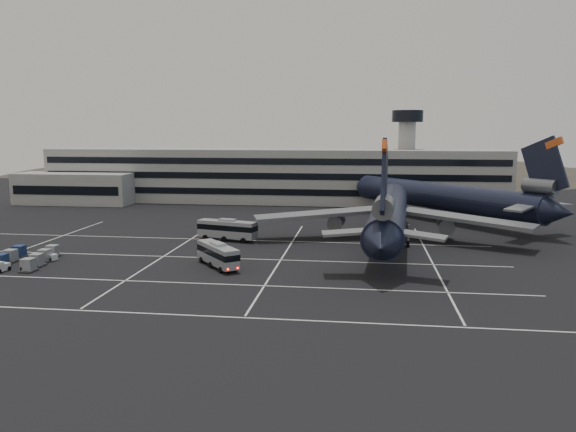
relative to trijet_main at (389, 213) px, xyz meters
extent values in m
plane|color=black|center=(-28.26, -17.64, -5.25)|extent=(260.00, 260.00, 0.00)
cube|color=silver|center=(-28.26, -39.64, -5.24)|extent=(90.00, 0.25, 0.01)
cube|color=silver|center=(-28.26, -27.64, -5.24)|extent=(90.00, 0.25, 0.01)
cube|color=silver|center=(-28.26, -13.64, -5.24)|extent=(90.00, 0.25, 0.01)
cube|color=silver|center=(-28.26, 0.36, -5.24)|extent=(90.00, 0.25, 0.01)
cube|color=silver|center=(-58.26, -11.64, -5.24)|extent=(0.25, 55.00, 0.01)
cube|color=silver|center=(-34.26, -11.64, -5.24)|extent=(0.25, 55.00, 0.01)
cube|color=silver|center=(-16.26, -11.64, -5.24)|extent=(0.25, 55.00, 0.01)
cube|color=silver|center=(5.74, -11.64, -5.24)|extent=(0.25, 55.00, 0.01)
cube|color=gray|center=(-28.26, 54.36, 1.75)|extent=(120.00, 18.00, 14.00)
cube|color=black|center=(-28.26, 45.31, -1.75)|extent=(118.00, 0.20, 1.60)
cube|color=black|center=(-28.26, 45.31, 2.25)|extent=(118.00, 0.20, 1.60)
cube|color=black|center=(-28.26, 45.31, 5.95)|extent=(118.00, 0.20, 1.60)
cube|color=gray|center=(-78.26, 42.36, -1.25)|extent=(30.00, 10.00, 8.00)
cylinder|color=gray|center=(6.74, 56.36, 5.75)|extent=(4.40, 4.40, 22.00)
cylinder|color=black|center=(6.74, 56.36, 17.25)|extent=(8.00, 8.00, 3.00)
ellipsoid|color=#38332B|center=(-88.26, 152.36, -15.75)|extent=(196.00, 140.00, 32.00)
ellipsoid|color=#38332B|center=(1.74, 152.36, -18.75)|extent=(252.00, 180.00, 44.00)
ellipsoid|color=#38332B|center=(81.74, 152.36, -14.25)|extent=(168.00, 120.00, 24.00)
cylinder|color=black|center=(0.04, 0.50, -0.05)|extent=(9.45, 48.30, 5.60)
cone|color=black|center=(2.15, 26.62, -0.05)|extent=(5.94, 4.94, 5.60)
cone|color=black|center=(-2.09, -25.91, -0.05)|extent=(5.43, 5.39, 5.04)
cube|color=black|center=(-1.81, -22.42, 7.35)|extent=(1.26, 9.48, 10.97)
cube|color=#D6531C|center=(-1.93, -23.92, 11.55)|extent=(0.81, 3.26, 2.24)
cylinder|color=#595B60|center=(-1.77, -21.93, 4.05)|extent=(3.17, 6.20, 2.70)
cube|color=slate|center=(-5.92, -21.09, 0.55)|extent=(7.86, 4.14, 0.87)
cube|color=slate|center=(2.46, -21.77, 0.55)|extent=(8.11, 5.21, 0.87)
cube|color=slate|center=(-12.26, 3.50, -0.85)|extent=(22.64, 11.82, 1.75)
cylinder|color=#595B60|center=(-9.03, 6.25, -2.55)|extent=(3.13, 5.70, 2.70)
cube|color=slate|center=(12.66, 1.49, -0.85)|extent=(22.13, 14.77, 1.75)
cylinder|color=#595B60|center=(9.91, 4.72, -2.55)|extent=(3.13, 5.70, 2.70)
cylinder|color=slate|center=(1.28, 15.81, -3.05)|extent=(0.44, 0.44, 3.00)
cylinder|color=black|center=(1.28, 15.81, -4.70)|extent=(0.59, 1.14, 1.10)
cylinder|color=slate|center=(-3.31, -1.23, -3.05)|extent=(0.44, 0.44, 3.00)
cylinder|color=black|center=(-3.31, -1.23, -4.70)|extent=(0.59, 1.14, 1.10)
cylinder|color=slate|center=(3.07, -1.75, -3.05)|extent=(0.44, 0.44, 3.00)
cylinder|color=black|center=(3.07, -1.75, -4.70)|extent=(0.59, 1.14, 1.10)
cylinder|color=black|center=(11.94, 26.19, -0.05)|extent=(35.11, 40.39, 5.60)
cone|color=black|center=(-4.89, 46.27, -0.05)|extent=(7.18, 7.05, 5.60)
cone|color=black|center=(28.95, 5.87, -0.05)|extent=(7.07, 7.07, 5.04)
cube|color=black|center=(26.71, 8.55, 7.35)|extent=(6.47, 7.58, 10.97)
cube|color=#D6531C|center=(27.67, 7.40, 11.55)|extent=(2.50, 2.83, 2.24)
cylinder|color=#595B60|center=(26.38, 8.94, 4.05)|extent=(5.92, 6.33, 2.70)
cube|color=slate|center=(22.84, 6.62, 0.55)|extent=(7.15, 7.88, 0.87)
cube|color=slate|center=(29.28, 12.02, 0.55)|extent=(8.13, 6.34, 0.87)
cylinder|color=slate|center=(11.94, 26.19, -3.05)|extent=(0.44, 0.44, 3.00)
cylinder|color=black|center=(11.94, 26.19, -4.70)|extent=(1.09, 1.16, 1.10)
cube|color=#9A9EA2|center=(-24.38, -18.99, -3.43)|extent=(7.80, 9.06, 2.67)
cube|color=black|center=(-24.38, -18.99, -3.11)|extent=(7.89, 9.14, 0.84)
cube|color=#9A9EA2|center=(-24.38, -18.99, -1.93)|extent=(2.77, 2.98, 0.31)
cylinder|color=black|center=(-23.14, -22.36, -4.82)|extent=(0.75, 0.85, 0.85)
cylinder|color=black|center=(-21.39, -20.99, -4.82)|extent=(0.75, 0.85, 0.85)
cylinder|color=black|center=(-25.26, -19.67, -4.82)|extent=(0.75, 0.85, 0.85)
cylinder|color=black|center=(-23.51, -18.30, -4.82)|extent=(0.75, 0.85, 0.85)
cylinder|color=black|center=(-27.38, -16.99, -4.82)|extent=(0.75, 0.85, 0.85)
cylinder|color=black|center=(-25.63, -15.61, -4.82)|extent=(0.75, 0.85, 0.85)
cube|color=#FF0C05|center=(-21.90, -23.28, -4.45)|extent=(0.22, 0.19, 0.20)
cube|color=#FF0C05|center=(-20.79, -22.40, -4.45)|extent=(0.22, 0.19, 0.20)
cube|color=#9A9EA2|center=(-27.61, -0.14, -3.27)|extent=(10.88, 5.14, 2.90)
cube|color=black|center=(-27.61, -0.14, -2.92)|extent=(10.96, 5.21, 0.92)
cube|color=#9A9EA2|center=(-27.61, -0.14, -1.65)|extent=(3.20, 2.26, 0.34)
cylinder|color=black|center=(-24.34, -2.28, -4.79)|extent=(0.98, 0.54, 0.93)
cylinder|color=black|center=(-23.70, 0.04, -4.79)|extent=(0.98, 0.54, 0.93)
cylinder|color=black|center=(-27.93, -1.30, -4.79)|extent=(0.98, 0.54, 0.93)
cylinder|color=black|center=(-27.29, 1.03, -4.79)|extent=(0.98, 0.54, 0.93)
cylinder|color=black|center=(-31.51, -0.32, -4.79)|extent=(0.98, 0.54, 0.93)
cylinder|color=black|center=(-30.88, 2.01, -4.79)|extent=(0.98, 0.54, 0.93)
cube|color=silver|center=(-52.89, -25.50, -4.66)|extent=(1.65, 2.53, 0.96)
cylinder|color=black|center=(-53.33, -24.56, -4.95)|extent=(0.33, 0.63, 0.60)
cylinder|color=black|center=(-52.17, -24.75, -4.95)|extent=(0.33, 0.63, 0.60)
cube|color=silver|center=(-49.92, -18.37, -4.71)|extent=(2.41, 1.84, 0.88)
cube|color=silver|center=(-49.47, -18.54, -4.13)|extent=(1.19, 1.31, 0.49)
cylinder|color=black|center=(-49.38, -19.15, -4.98)|extent=(0.59, 0.39, 0.55)
cylinder|color=black|center=(-49.01, -18.14, -4.98)|extent=(0.59, 0.39, 0.55)
cylinder|color=black|center=(-50.84, -18.61, -4.98)|extent=(0.59, 0.39, 0.55)
cylinder|color=black|center=(-50.47, -17.60, -4.98)|extent=(0.59, 0.39, 0.55)
cube|color=#2D2D30|center=(-49.20, -24.92, -5.09)|extent=(2.21, 2.45, 0.18)
cylinder|color=black|center=(-49.20, -24.92, -5.15)|extent=(0.10, 0.20, 0.20)
cube|color=gray|center=(-49.20, -24.92, -4.22)|extent=(1.76, 1.76, 1.57)
cube|color=#2D2D30|center=(-54.54, -22.89, -5.09)|extent=(2.21, 2.45, 0.18)
cylinder|color=black|center=(-54.54, -22.89, -5.15)|extent=(0.10, 0.20, 0.20)
cube|color=navy|center=(-54.54, -22.89, -4.22)|extent=(1.76, 1.76, 1.57)
cube|color=#2D2D30|center=(-49.72, -22.03, -5.09)|extent=(2.21, 2.45, 0.18)
cylinder|color=black|center=(-49.72, -22.03, -5.15)|extent=(0.10, 0.20, 0.20)
cube|color=gray|center=(-49.72, -22.03, -4.22)|extent=(1.76, 1.76, 1.57)
cube|color=#2D2D30|center=(-55.05, -19.99, -5.09)|extent=(2.21, 2.45, 0.18)
cylinder|color=black|center=(-55.05, -19.99, -5.15)|extent=(0.10, 0.20, 0.20)
cube|color=gray|center=(-55.05, -19.99, -4.22)|extent=(1.76, 1.76, 1.57)
cube|color=#2D2D30|center=(-50.23, -19.14, -5.09)|extent=(2.21, 2.45, 0.18)
cylinder|color=black|center=(-50.23, -19.14, -5.15)|extent=(0.10, 0.20, 0.20)
cube|color=gray|center=(-50.23, -19.14, -4.22)|extent=(1.76, 1.76, 1.57)
cube|color=#2D2D30|center=(-55.57, -17.10, -5.09)|extent=(2.21, 2.45, 0.18)
cylinder|color=black|center=(-55.57, -17.10, -5.15)|extent=(0.10, 0.20, 0.20)
cube|color=navy|center=(-55.57, -17.10, -4.22)|extent=(1.76, 1.76, 1.57)
cube|color=#2D2D30|center=(-50.74, -16.24, -5.09)|extent=(2.21, 2.45, 0.18)
cylinder|color=black|center=(-50.74, -16.24, -5.15)|extent=(0.10, 0.20, 0.20)
cube|color=gray|center=(-50.74, -16.24, -4.22)|extent=(1.76, 1.76, 1.57)
camera|label=1|loc=(-4.56, -93.63, 13.76)|focal=35.00mm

